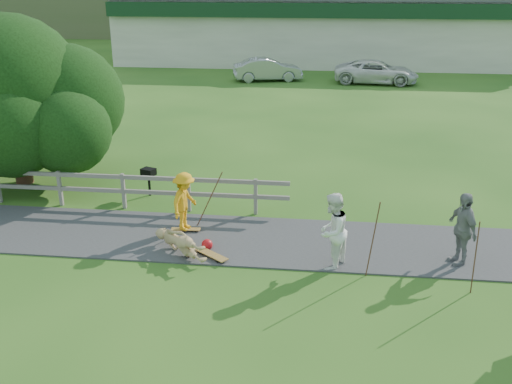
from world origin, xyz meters
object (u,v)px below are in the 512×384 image
tree (15,115)px  skater_rider (185,205)px  spectator_a (332,231)px  bbq (149,182)px  skater_fallen (181,243)px  spectator_b (462,229)px  car_silver (268,70)px  car_white (376,72)px

tree → skater_rider: bearing=-27.1°
spectator_a → bbq: size_ratio=2.11×
skater_rider → spectator_a: (3.94, -1.53, 0.14)m
skater_rider → skater_fallen: 1.42m
spectator_a → spectator_b: size_ratio=1.02×
car_silver → spectator_b: bearing=-177.5°
car_white → bbq: size_ratio=5.85×
spectator_a → car_silver: 25.49m
spectator_a → car_silver: (-4.00, 25.17, -0.22)m
spectator_b → tree: size_ratio=0.25×
skater_rider → car_silver: (-0.06, 23.64, -0.08)m
skater_fallen → car_silver: car_silver is taller
tree → spectator_a: bearing=-24.9°
spectator_a → skater_fallen: bearing=-66.3°
spectator_b → car_white: 24.51m
skater_rider → spectator_b: size_ratio=0.88×
car_white → car_silver: bearing=93.9°
spectator_a → bbq: (-5.73, 4.13, -0.50)m
skater_fallen → bbq: bearing=67.3°
spectator_a → bbq: bearing=-98.8°
skater_fallen → bbq: bbq is taller
tree → bbq: size_ratio=8.38×
spectator_a → spectator_b: (3.11, 0.55, -0.02)m
tree → car_silver: bearing=72.8°
bbq → car_white: bearing=88.3°
spectator_a → tree: 11.45m
skater_rider → tree: size_ratio=0.21×
skater_fallen → spectator_a: spectator_a is taller
skater_rider → tree: (-6.36, 3.26, 1.54)m
car_white → bbq: (-8.73, -20.92, -0.28)m
car_white → skater_rider: bearing=168.4°
car_white → bbq: car_white is taller
car_silver → car_white: bearing=-104.6°
car_silver → bbq: car_silver is taller
spectator_b → car_silver: (-7.11, 24.62, -0.19)m
skater_rider → skater_fallen: (0.19, -1.32, -0.49)m
car_silver → bbq: bearing=161.6°
skater_fallen → bbq: (-1.98, 3.92, 0.13)m
car_white → tree: 24.30m
skater_fallen → car_white: (6.76, 24.84, 0.41)m
skater_rider → bbq: 3.18m
spectator_a → car_white: bearing=-159.8°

